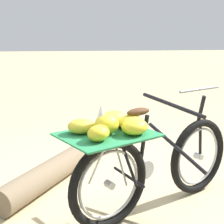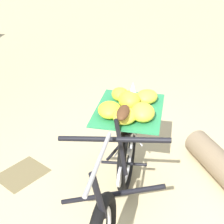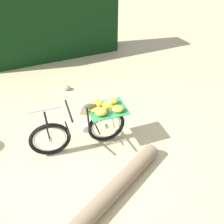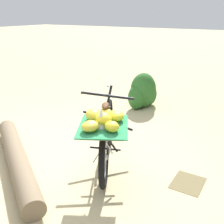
% 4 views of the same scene
% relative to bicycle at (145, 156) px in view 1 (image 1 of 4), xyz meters
% --- Properties ---
extents(ground_plane, '(60.00, 60.00, 0.00)m').
position_rel_bicycle_xyz_m(ground_plane, '(-0.01, 0.32, -0.52)').
color(ground_plane, '#C6B284').
extents(bicycle, '(1.71, 1.10, 1.03)m').
position_rel_bicycle_xyz_m(bicycle, '(0.00, 0.00, 0.00)').
color(bicycle, black).
rests_on(bicycle, ground_plane).
extents(fallen_log, '(1.44, 2.07, 0.26)m').
position_rel_bicycle_xyz_m(fallen_log, '(-0.60, 1.03, -0.39)').
color(fallen_log, '#7F6B51').
rests_on(fallen_log, ground_plane).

